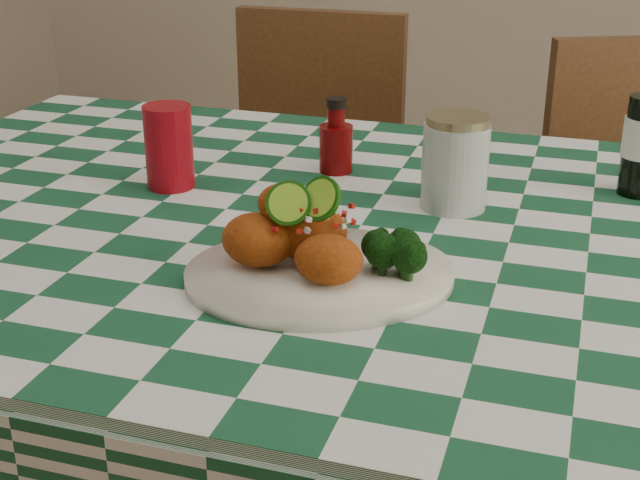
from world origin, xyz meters
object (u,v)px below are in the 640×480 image
(fried_chicken_pile, at_px, (310,226))
(ketchup_bottle, at_px, (336,135))
(wooden_chair_left, at_px, (298,217))
(dining_table, at_px, (356,455))
(mason_jar, at_px, (455,162))
(red_tumbler, at_px, (169,147))
(plate, at_px, (320,275))

(fried_chicken_pile, distance_m, ketchup_bottle, 0.41)
(fried_chicken_pile, height_order, wooden_chair_left, wooden_chair_left)
(dining_table, bearing_deg, mason_jar, 44.45)
(red_tumbler, xyz_separation_m, wooden_chair_left, (-0.03, 0.70, -0.39))
(fried_chicken_pile, relative_size, red_tumbler, 1.31)
(fried_chicken_pile, xyz_separation_m, wooden_chair_left, (-0.35, 0.95, -0.40))
(plate, relative_size, wooden_chair_left, 0.35)
(plate, height_order, ketchup_bottle, ketchup_bottle)
(plate, relative_size, ketchup_bottle, 2.68)
(ketchup_bottle, xyz_separation_m, mason_jar, (0.21, -0.10, 0.01))
(plate, distance_m, ketchup_bottle, 0.42)
(dining_table, bearing_deg, ketchup_bottle, 115.23)
(dining_table, height_order, plate, plate)
(plate, bearing_deg, ketchup_bottle, 103.92)
(plate, bearing_deg, red_tumbler, 141.91)
(mason_jar, bearing_deg, plate, -110.40)
(red_tumbler, bearing_deg, wooden_chair_left, 92.77)
(plate, bearing_deg, mason_jar, 69.60)
(dining_table, relative_size, plate, 5.07)
(ketchup_bottle, xyz_separation_m, wooden_chair_left, (-0.26, 0.55, -0.39))
(fried_chicken_pile, relative_size, mason_jar, 1.23)
(fried_chicken_pile, xyz_separation_m, red_tumbler, (-0.31, 0.25, -0.01))
(red_tumbler, relative_size, mason_jar, 0.94)
(fried_chicken_pile, bearing_deg, wooden_chair_left, 109.89)
(mason_jar, bearing_deg, ketchup_bottle, 153.70)
(wooden_chair_left, bearing_deg, mason_jar, -55.26)
(wooden_chair_left, bearing_deg, plate, -70.23)
(fried_chicken_pile, bearing_deg, dining_table, 86.03)
(plate, bearing_deg, dining_table, 89.88)
(red_tumbler, bearing_deg, fried_chicken_pile, -39.21)
(dining_table, xyz_separation_m, mason_jar, (0.11, 0.11, 0.46))
(dining_table, relative_size, fried_chicken_pile, 9.83)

